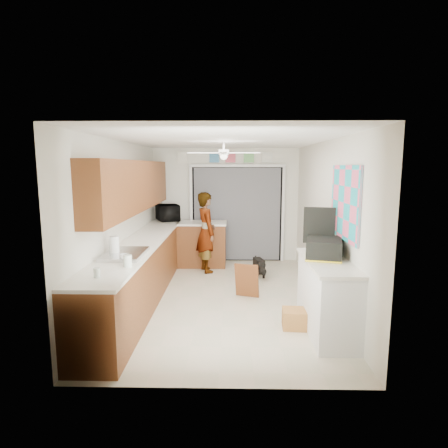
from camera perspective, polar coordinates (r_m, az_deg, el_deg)
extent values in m
plane|color=#BDB498|center=(6.18, -0.07, -11.17)|extent=(5.00, 5.00, 0.00)
plane|color=white|center=(5.82, -0.08, 12.63)|extent=(5.00, 5.00, 0.00)
plane|color=silver|center=(8.35, 0.28, 2.89)|extent=(3.20, 0.00, 3.20)
plane|color=silver|center=(3.42, -0.96, -5.83)|extent=(3.20, 0.00, 3.20)
plane|color=silver|center=(6.12, -15.23, 0.39)|extent=(0.00, 5.00, 5.00)
plane|color=silver|center=(6.05, 15.24, 0.31)|extent=(0.00, 5.00, 5.00)
cube|color=brown|center=(6.21, -12.25, -6.93)|extent=(0.60, 4.80, 0.90)
cube|color=white|center=(6.09, -12.31, -2.68)|extent=(0.62, 4.80, 0.04)
cube|color=brown|center=(6.21, -13.50, 5.69)|extent=(0.32, 4.00, 0.80)
cube|color=silver|center=(5.14, -14.89, -4.51)|extent=(0.50, 0.76, 0.06)
cylinder|color=silver|center=(5.18, -16.95, -3.43)|extent=(0.03, 0.03, 0.22)
cube|color=brown|center=(8.01, -3.36, -3.18)|extent=(1.00, 0.60, 0.90)
cube|color=white|center=(7.92, -3.39, 0.15)|extent=(1.04, 0.64, 0.04)
cube|color=black|center=(8.35, 2.00, 1.50)|extent=(2.00, 0.06, 2.10)
cube|color=slate|center=(8.31, 2.00, 1.47)|extent=(1.90, 0.03, 2.05)
cube|color=white|center=(8.36, -5.01, 1.49)|extent=(0.06, 0.04, 2.10)
cube|color=white|center=(8.39, 8.98, 1.44)|extent=(0.06, 0.04, 2.10)
cube|color=white|center=(8.25, 2.04, 8.87)|extent=(2.10, 0.04, 0.06)
cube|color=#4687BB|center=(8.29, -1.47, 10.11)|extent=(0.22, 0.02, 0.22)
cube|color=#DC5266|center=(8.28, 0.99, 10.12)|extent=(0.22, 0.02, 0.22)
cube|color=#6FBA6A|center=(8.29, 3.80, 10.10)|extent=(0.22, 0.02, 0.22)
cube|color=silver|center=(8.32, 6.60, 10.06)|extent=(0.22, 0.02, 0.22)
cube|color=silver|center=(8.35, -6.35, 10.05)|extent=(0.22, 0.02, 0.26)
cube|color=white|center=(5.05, 15.41, -10.75)|extent=(0.50, 1.40, 0.90)
cube|color=white|center=(4.91, 15.52, -5.58)|extent=(0.54, 1.44, 0.04)
cube|color=#FF5D84|center=(5.05, 17.95, 3.11)|extent=(0.03, 1.15, 0.95)
cube|color=white|center=(6.01, -0.04, 10.79)|extent=(1.14, 1.14, 0.24)
imported|color=black|center=(8.24, -8.54, 1.75)|extent=(0.64, 0.74, 0.34)
imported|color=white|center=(4.84, -14.95, -4.96)|extent=(0.15, 0.15, 0.09)
cylinder|color=silver|center=(4.57, -14.48, -5.44)|extent=(0.11, 0.11, 0.14)
cylinder|color=silver|center=(4.23, -18.79, -7.04)|extent=(0.09, 0.09, 0.11)
cylinder|color=white|center=(5.15, -16.34, -3.24)|extent=(0.15, 0.15, 0.26)
cube|color=black|center=(5.02, 14.94, -3.57)|extent=(0.55, 0.66, 0.25)
cube|color=yellow|center=(5.04, 14.89, -4.79)|extent=(0.56, 0.67, 0.02)
cube|color=black|center=(5.25, 14.30, -0.23)|extent=(0.42, 0.13, 0.50)
cube|color=#9A6530|center=(5.17, 11.14, -13.99)|extent=(0.41, 0.32, 0.25)
cube|color=black|center=(5.21, 11.08, -14.12)|extent=(0.36, 0.31, 0.19)
cube|color=brown|center=(6.11, 3.49, -8.60)|extent=(0.41, 0.25, 0.57)
imported|color=white|center=(7.49, -2.73, -1.26)|extent=(0.57, 0.68, 1.61)
cube|color=black|center=(7.28, 5.33, -6.49)|extent=(0.31, 0.53, 0.39)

